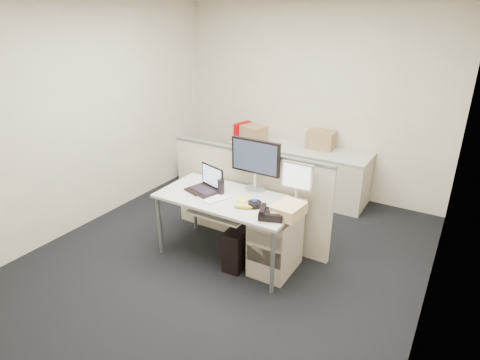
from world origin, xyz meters
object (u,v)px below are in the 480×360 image
Objects in this scene: desk_phone at (271,215)px; laptop at (203,180)px; desk at (228,203)px; monitor_main at (255,165)px.

laptop is at bearing 151.59° from desk_phone.
desk is 6.60× the size of desk_phone.
desk is at bearing -114.10° from monitor_main.
desk_phone is (0.91, -0.16, -0.10)m from laptop.
monitor_main reaches higher than desk.
monitor_main is (0.15, 0.32, 0.35)m from desk.
desk_phone is at bearing -47.00° from monitor_main.
monitor_main is 0.59m from laptop.
desk is at bearing 144.89° from desk_phone.
laptop reaches higher than desk.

